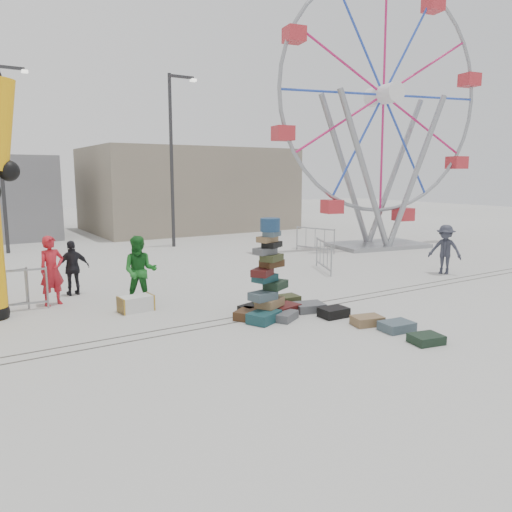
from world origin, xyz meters
TOP-DOWN VIEW (x-y plane):
  - ground at (0.00, 0.00)m, footprint 90.00×90.00m
  - track_line_near at (0.00, 0.60)m, footprint 40.00×0.04m
  - track_line_far at (0.00, 1.00)m, footprint 40.00×0.04m
  - building_right at (7.00, 20.00)m, footprint 12.00×8.00m
  - lamp_post_right at (3.09, 13.00)m, footprint 1.41×0.25m
  - lamp_post_left at (-3.91, 15.00)m, footprint 1.41×0.25m
  - suitcase_tower at (0.21, 0.61)m, footprint 1.84×1.59m
  - ferris_wheel at (11.24, 7.69)m, footprint 10.60×3.34m
  - steamer_trunk at (-2.36, 2.82)m, footprint 0.87×0.54m
  - row_case_0 at (1.25, 1.35)m, footprint 0.80×0.57m
  - row_case_1 at (1.37, 0.46)m, footprint 0.86×0.74m
  - row_case_2 at (1.55, -0.27)m, footprint 0.69×0.52m
  - row_case_3 at (1.77, -1.20)m, footprint 0.77×0.61m
  - row_case_4 at (2.02, -1.86)m, footprint 0.77×0.60m
  - row_case_5 at (1.89, -2.77)m, footprint 0.72×0.62m
  - barricade_dummy_c at (-5.19, 4.45)m, footprint 2.00×0.35m
  - barricade_wheel_front at (5.15, 4.42)m, footprint 0.94×1.85m
  - barricade_wheel_back at (7.72, 8.09)m, footprint 0.68×1.94m
  - pedestrian_red at (-4.01, 4.60)m, footprint 0.78×0.63m
  - pedestrian_green at (-2.06, 3.28)m, footprint 1.12×1.03m
  - pedestrian_black at (-3.29, 5.46)m, footprint 0.94×0.42m
  - pedestrian_grey at (8.37, 1.75)m, footprint 1.04×1.28m

SIDE VIEW (x-z plane):
  - ground at x=0.00m, z-range 0.00..0.00m
  - track_line_near at x=0.00m, z-range 0.00..0.01m
  - track_line_far at x=0.00m, z-range 0.00..0.01m
  - row_case_5 at x=1.89m, z-range 0.00..0.19m
  - row_case_4 at x=2.02m, z-range 0.00..0.21m
  - row_case_1 at x=1.37m, z-range 0.00..0.21m
  - row_case_3 at x=1.77m, z-range 0.00..0.21m
  - row_case_0 at x=1.25m, z-range 0.00..0.23m
  - row_case_2 at x=1.55m, z-range 0.00..0.23m
  - steamer_trunk at x=-2.36m, z-range 0.00..0.39m
  - barricade_dummy_c at x=-5.19m, z-range 0.00..1.10m
  - barricade_wheel_front at x=5.15m, z-range 0.00..1.10m
  - barricade_wheel_back at x=7.72m, z-range 0.00..1.10m
  - suitcase_tower at x=0.21m, z-range -0.53..1.89m
  - pedestrian_black at x=-3.29m, z-range 0.00..1.58m
  - pedestrian_grey at x=8.37m, z-range 0.00..1.72m
  - pedestrian_red at x=-4.01m, z-range 0.00..1.86m
  - pedestrian_green at x=-2.06m, z-range 0.00..1.86m
  - building_right at x=7.00m, z-range 0.00..5.00m
  - lamp_post_right at x=3.09m, z-range 0.48..8.48m
  - lamp_post_left at x=-3.91m, z-range 0.48..8.48m
  - ferris_wheel at x=11.24m, z-range -0.09..12.35m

